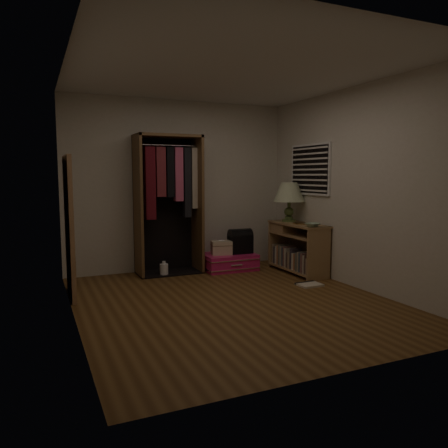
{
  "coord_description": "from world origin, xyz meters",
  "views": [
    {
      "loc": [
        -2.1,
        -4.49,
        1.47
      ],
      "look_at": [
        0.3,
        0.95,
        0.8
      ],
      "focal_mm": 35.0,
      "sensor_mm": 36.0,
      "label": 1
    }
  ],
  "objects_px": {
    "console_bookshelf": "(296,247)",
    "white_jug": "(164,270)",
    "floor_mirror": "(69,227)",
    "pink_suitcase": "(229,262)",
    "table_lamp": "(289,193)",
    "open_wardrobe": "(169,192)",
    "black_bag": "(240,241)",
    "train_case": "(221,248)"
  },
  "relations": [
    {
      "from": "open_wardrobe",
      "to": "white_jug",
      "type": "xyz_separation_m",
      "value": [
        -0.14,
        -0.17,
        -1.12
      ]
    },
    {
      "from": "open_wardrobe",
      "to": "table_lamp",
      "type": "distance_m",
      "value": 1.85
    },
    {
      "from": "console_bookshelf",
      "to": "black_bag",
      "type": "bearing_deg",
      "value": 142.27
    },
    {
      "from": "console_bookshelf",
      "to": "floor_mirror",
      "type": "height_order",
      "value": "floor_mirror"
    },
    {
      "from": "pink_suitcase",
      "to": "white_jug",
      "type": "relative_size",
      "value": 3.84
    },
    {
      "from": "table_lamp",
      "to": "white_jug",
      "type": "bearing_deg",
      "value": 170.16
    },
    {
      "from": "table_lamp",
      "to": "black_bag",
      "type": "bearing_deg",
      "value": 155.93
    },
    {
      "from": "black_bag",
      "to": "white_jug",
      "type": "distance_m",
      "value": 1.28
    },
    {
      "from": "console_bookshelf",
      "to": "open_wardrobe",
      "type": "xyz_separation_m",
      "value": [
        -1.77,
        0.72,
        0.83
      ]
    },
    {
      "from": "open_wardrobe",
      "to": "train_case",
      "type": "relative_size",
      "value": 5.87
    },
    {
      "from": "pink_suitcase",
      "to": "table_lamp",
      "type": "bearing_deg",
      "value": -19.8
    },
    {
      "from": "console_bookshelf",
      "to": "open_wardrobe",
      "type": "height_order",
      "value": "open_wardrobe"
    },
    {
      "from": "console_bookshelf",
      "to": "pink_suitcase",
      "type": "bearing_deg",
      "value": 147.48
    },
    {
      "from": "console_bookshelf",
      "to": "white_jug",
      "type": "distance_m",
      "value": 2.01
    },
    {
      "from": "floor_mirror",
      "to": "pink_suitcase",
      "type": "xyz_separation_m",
      "value": [
        2.37,
        0.6,
        -0.72
      ]
    },
    {
      "from": "pink_suitcase",
      "to": "table_lamp",
      "type": "relative_size",
      "value": 1.38
    },
    {
      "from": "pink_suitcase",
      "to": "black_bag",
      "type": "height_order",
      "value": "black_bag"
    },
    {
      "from": "console_bookshelf",
      "to": "open_wardrobe",
      "type": "distance_m",
      "value": 2.08
    },
    {
      "from": "console_bookshelf",
      "to": "white_jug",
      "type": "height_order",
      "value": "console_bookshelf"
    },
    {
      "from": "white_jug",
      "to": "train_case",
      "type": "bearing_deg",
      "value": -1.44
    },
    {
      "from": "open_wardrobe",
      "to": "black_bag",
      "type": "height_order",
      "value": "open_wardrobe"
    },
    {
      "from": "console_bookshelf",
      "to": "black_bag",
      "type": "height_order",
      "value": "console_bookshelf"
    },
    {
      "from": "open_wardrobe",
      "to": "floor_mirror",
      "type": "bearing_deg",
      "value": -152.25
    },
    {
      "from": "open_wardrobe",
      "to": "train_case",
      "type": "xyz_separation_m",
      "value": [
        0.77,
        -0.19,
        -0.86
      ]
    },
    {
      "from": "train_case",
      "to": "open_wardrobe",
      "type": "bearing_deg",
      "value": 177.84
    },
    {
      "from": "floor_mirror",
      "to": "train_case",
      "type": "bearing_deg",
      "value": 14.48
    },
    {
      "from": "white_jug",
      "to": "black_bag",
      "type": "bearing_deg",
      "value": -1.16
    },
    {
      "from": "pink_suitcase",
      "to": "black_bag",
      "type": "xyz_separation_m",
      "value": [
        0.18,
        -0.02,
        0.32
      ]
    },
    {
      "from": "open_wardrobe",
      "to": "black_bag",
      "type": "relative_size",
      "value": 5.32
    },
    {
      "from": "console_bookshelf",
      "to": "floor_mirror",
      "type": "relative_size",
      "value": 0.66
    },
    {
      "from": "floor_mirror",
      "to": "white_jug",
      "type": "xyz_separation_m",
      "value": [
        1.33,
        0.6,
        -0.76
      ]
    },
    {
      "from": "floor_mirror",
      "to": "white_jug",
      "type": "bearing_deg",
      "value": 24.31
    },
    {
      "from": "black_bag",
      "to": "table_lamp",
      "type": "xyz_separation_m",
      "value": [
        0.69,
        -0.31,
        0.74
      ]
    },
    {
      "from": "open_wardrobe",
      "to": "pink_suitcase",
      "type": "height_order",
      "value": "open_wardrobe"
    },
    {
      "from": "train_case",
      "to": "white_jug",
      "type": "height_order",
      "value": "train_case"
    },
    {
      "from": "table_lamp",
      "to": "white_jug",
      "type": "distance_m",
      "value": 2.23
    },
    {
      "from": "black_bag",
      "to": "white_jug",
      "type": "xyz_separation_m",
      "value": [
        -1.23,
        0.02,
        -0.36
      ]
    },
    {
      "from": "black_bag",
      "to": "console_bookshelf",
      "type": "bearing_deg",
      "value": -35.97
    },
    {
      "from": "console_bookshelf",
      "to": "pink_suitcase",
      "type": "distance_m",
      "value": 1.06
    },
    {
      "from": "table_lamp",
      "to": "floor_mirror",
      "type": "bearing_deg",
      "value": -175.27
    },
    {
      "from": "floor_mirror",
      "to": "train_case",
      "type": "relative_size",
      "value": 4.87
    },
    {
      "from": "table_lamp",
      "to": "white_jug",
      "type": "relative_size",
      "value": 2.79
    }
  ]
}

